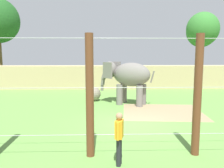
% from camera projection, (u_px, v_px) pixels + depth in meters
% --- Properties ---
extents(ground_plane, '(120.00, 120.00, 0.00)m').
position_uv_depth(ground_plane, '(134.00, 124.00, 11.33)').
color(ground_plane, '#609342').
extents(dirt_patch, '(4.97, 4.48, 0.01)m').
position_uv_depth(dirt_patch, '(162.00, 112.00, 13.82)').
color(dirt_patch, '#937F5B').
rests_on(dirt_patch, ground).
extents(embankment_wall, '(36.00, 1.80, 2.27)m').
position_uv_depth(embankment_wall, '(119.00, 77.00, 23.26)').
color(embankment_wall, tan).
rests_on(embankment_wall, ground).
extents(elephant, '(3.61, 2.64, 2.92)m').
position_uv_depth(elephant, '(127.00, 76.00, 15.68)').
color(elephant, slate).
rests_on(elephant, ground).
extents(enrichment_ball, '(1.03, 1.03, 1.03)m').
position_uv_depth(enrichment_ball, '(94.00, 94.00, 16.99)').
color(enrichment_ball, gray).
rests_on(enrichment_ball, ground).
extents(cable_fence, '(11.44, 0.27, 4.10)m').
position_uv_depth(cable_fence, '(146.00, 96.00, 7.65)').
color(cable_fence, brown).
rests_on(cable_fence, ground).
extents(zookeeper, '(0.30, 0.60, 1.67)m').
position_uv_depth(zookeeper, '(119.00, 136.00, 7.09)').
color(zookeeper, '#232328').
rests_on(zookeeper, ground).
extents(tree_far_left, '(3.84, 3.84, 8.42)m').
position_uv_depth(tree_far_left, '(203.00, 30.00, 27.73)').
color(tree_far_left, brown).
rests_on(tree_far_left, ground).
extents(tree_left_of_centre, '(3.78, 3.78, 8.26)m').
position_uv_depth(tree_left_of_centre, '(202.00, 32.00, 29.18)').
color(tree_left_of_centre, brown).
rests_on(tree_left_of_centre, ground).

